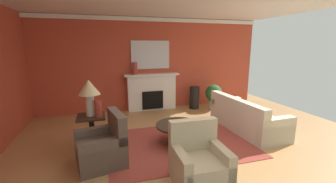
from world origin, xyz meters
TOP-DOWN VIEW (x-y plane):
  - ground_plane at (0.00, 0.00)m, footprint 9.32×9.32m
  - wall_fireplace at (0.00, 3.21)m, footprint 7.77×0.12m
  - crown_moulding at (0.00, 3.13)m, footprint 7.77×0.08m
  - area_rug at (-0.02, 0.23)m, footprint 3.06×2.28m
  - fireplace at (0.01, 3.00)m, footprint 1.80×0.35m
  - mantel_mirror at (0.01, 3.12)m, footprint 1.27×0.04m
  - sofa at (1.87, 0.50)m, footprint 0.97×2.13m
  - armchair_near_window at (-1.62, -0.15)m, footprint 0.93×0.93m
  - armchair_facing_fireplace at (-0.19, -1.16)m, footprint 0.83×0.83m
  - coffee_table at (-0.02, 0.23)m, footprint 1.00×1.00m
  - side_table at (-1.82, 0.61)m, footprint 0.56×0.56m
  - table_lamp at (-1.82, 0.61)m, footprint 0.44×0.44m
  - vase_on_side_table at (-1.67, 0.49)m, footprint 0.14×0.14m
  - vase_mantel_left at (-0.54, 2.95)m, footprint 0.17×0.17m
  - vase_tall_corner at (1.42, 2.70)m, footprint 0.33×0.33m
  - book_red_cover at (0.01, 0.31)m, footprint 0.26×0.23m
  - potted_plant at (2.02, 2.47)m, footprint 0.56×0.56m

SIDE VIEW (x-z plane):
  - ground_plane at x=0.00m, z-range 0.00..0.00m
  - area_rug at x=-0.02m, z-range 0.00..0.01m
  - sofa at x=1.87m, z-range -0.13..0.72m
  - armchair_near_window at x=-1.62m, z-range -0.17..0.78m
  - armchair_facing_fireplace at x=-0.19m, z-range -0.17..0.78m
  - coffee_table at x=-0.02m, z-range 0.11..0.56m
  - vase_tall_corner at x=1.42m, z-range 0.00..0.76m
  - side_table at x=-1.82m, z-range 0.05..0.75m
  - book_red_cover at x=0.01m, z-range 0.45..0.49m
  - potted_plant at x=2.02m, z-range 0.08..0.91m
  - fireplace at x=0.01m, z-range -0.03..1.18m
  - vase_on_side_table at x=-1.67m, z-range 0.70..1.05m
  - table_lamp at x=-1.82m, z-range 0.85..1.60m
  - vase_mantel_left at x=-0.54m, z-range 1.21..1.60m
  - wall_fireplace at x=0.00m, z-range 0.00..3.01m
  - mantel_mirror at x=0.01m, z-range 1.36..2.28m
  - crown_moulding at x=0.00m, z-range 2.87..2.99m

